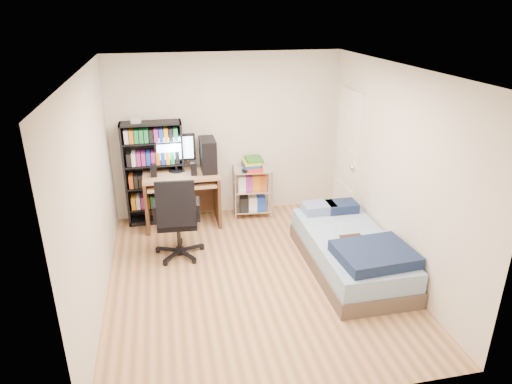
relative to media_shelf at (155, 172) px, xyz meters
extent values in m
cube|color=tan|center=(1.13, -1.84, -0.82)|extent=(3.50, 4.00, 0.04)
cube|color=white|center=(1.13, -1.84, 1.72)|extent=(3.50, 4.00, 0.04)
cube|color=silver|center=(1.13, 0.18, 0.45)|extent=(3.50, 0.04, 2.50)
cube|color=silver|center=(1.13, -3.86, 0.45)|extent=(3.50, 0.04, 2.50)
cube|color=silver|center=(-0.64, -1.84, 0.45)|extent=(0.04, 4.00, 2.50)
cube|color=silver|center=(2.90, -1.84, 0.45)|extent=(0.04, 4.00, 2.50)
cube|color=black|center=(0.00, 0.00, -0.02)|extent=(0.88, 0.29, 1.56)
cube|color=black|center=(0.00, 0.00, -0.56)|extent=(0.82, 0.27, 0.02)
cube|color=#B24817|center=(0.00, -0.01, -0.45)|extent=(0.76, 0.23, 0.19)
cube|color=black|center=(0.00, 0.00, -0.22)|extent=(0.82, 0.27, 0.02)
cube|color=#193DB5|center=(0.00, -0.01, -0.10)|extent=(0.76, 0.23, 0.19)
cube|color=black|center=(0.00, 0.00, 0.12)|extent=(0.82, 0.27, 0.02)
cube|color=orange|center=(0.00, -0.01, 0.24)|extent=(0.76, 0.23, 0.19)
cube|color=black|center=(0.00, 0.00, 0.47)|extent=(0.82, 0.27, 0.02)
cube|color=#1B7E42|center=(0.00, -0.01, 0.58)|extent=(0.76, 0.23, 0.19)
cube|color=silver|center=(-0.19, 0.00, 0.79)|extent=(0.14, 0.12, 0.06)
cube|color=tan|center=(0.38, -0.19, 0.00)|extent=(1.10, 0.60, 0.04)
cube|color=#34241C|center=(-0.15, -0.19, -0.41)|extent=(0.04, 0.60, 0.78)
cube|color=#34241C|center=(0.91, -0.19, -0.41)|extent=(0.04, 0.60, 0.78)
cube|color=#34241C|center=(0.38, 0.09, -0.39)|extent=(1.05, 0.03, 0.71)
cube|color=tan|center=(0.38, -0.28, -0.11)|extent=(0.99, 0.49, 0.03)
cube|color=black|center=(0.38, -0.30, -0.08)|extent=(0.48, 0.16, 0.03)
cube|color=black|center=(0.32, -0.07, 0.38)|extent=(0.59, 0.05, 0.40)
cube|color=#CCE3FF|center=(0.32, -0.10, 0.38)|extent=(0.53, 0.01, 0.33)
cube|color=black|center=(0.80, -0.14, 0.26)|extent=(0.22, 0.46, 0.48)
cube|color=black|center=(-0.01, -0.25, 0.11)|extent=(0.09, 0.09, 0.19)
cube|color=black|center=(0.57, -0.30, 0.11)|extent=(0.09, 0.09, 0.19)
cylinder|color=black|center=(0.27, -1.11, -0.52)|extent=(0.05, 0.05, 0.40)
cube|color=black|center=(0.27, -1.11, -0.30)|extent=(0.54, 0.54, 0.08)
cube|color=black|center=(0.25, -1.35, 0.04)|extent=(0.49, 0.19, 0.58)
cube|color=black|center=(0.00, -1.10, -0.15)|extent=(0.06, 0.32, 0.23)
cube|color=black|center=(0.54, -1.13, -0.15)|extent=(0.06, 0.32, 0.23)
cylinder|color=silver|center=(1.17, -0.26, -0.41)|extent=(0.03, 0.03, 0.78)
cylinder|color=silver|center=(1.74, -0.31, -0.41)|extent=(0.03, 0.03, 0.78)
cylinder|color=silver|center=(1.21, 0.14, -0.41)|extent=(0.03, 0.03, 0.78)
cylinder|color=silver|center=(1.77, 0.09, -0.41)|extent=(0.03, 0.03, 0.78)
cube|color=silver|center=(1.47, -0.08, -0.69)|extent=(0.60, 0.45, 0.02)
cube|color=silver|center=(1.47, -0.08, -0.36)|extent=(0.60, 0.45, 0.02)
cube|color=silver|center=(1.47, -0.08, -0.04)|extent=(0.60, 0.45, 0.02)
cube|color=red|center=(1.47, -0.08, 0.06)|extent=(0.27, 0.33, 0.18)
cube|color=brown|center=(2.36, -1.90, -0.70)|extent=(0.99, 1.98, 0.20)
cube|color=#93B6DB|center=(2.36, -1.90, -0.49)|extent=(0.95, 1.94, 0.24)
cube|color=#152243|center=(2.41, -2.45, -0.31)|extent=(0.89, 0.75, 0.14)
cube|color=#94ACD2|center=(2.21, -1.11, -0.30)|extent=(0.45, 0.30, 0.13)
cube|color=#152243|center=(2.54, -1.13, -0.30)|extent=(0.42, 0.30, 0.13)
cube|color=#442A15|center=(2.36, -1.95, -0.36)|extent=(0.28, 0.22, 0.02)
cube|color=white|center=(2.85, -0.49, 0.20)|extent=(0.05, 0.80, 2.00)
sphere|color=silver|center=(2.80, -0.81, 0.15)|extent=(0.08, 0.08, 0.08)
camera|label=1|loc=(0.17, -6.58, 2.32)|focal=32.00mm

